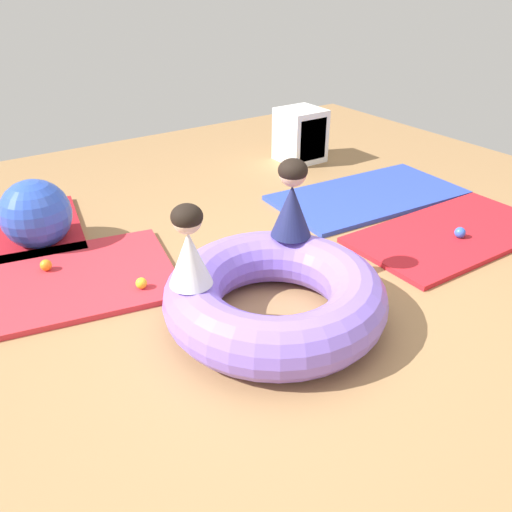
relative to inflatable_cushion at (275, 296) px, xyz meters
The scene contains 12 objects.
ground_plane 0.21m from the inflatable_cushion, 48.72° to the left, with size 8.00×8.00×0.00m, color #9E7549.
gym_mat_near_left 2.15m from the inflatable_cushion, 30.11° to the left, with size 1.75×0.92×0.04m, color #2D47B7.
gym_mat_far_right 1.86m from the inflatable_cushion, ahead, with size 1.67×0.87×0.04m, color red.
gym_mat_center_rear 1.48m from the inflatable_cushion, 128.62° to the left, with size 1.42×1.04×0.04m, color red.
inflatable_cushion is the anchor object (origin of this frame).
child_in_navy 0.65m from the inflatable_cushion, 42.11° to the left, with size 0.37×0.37×0.52m.
child_in_white 0.64m from the inflatable_cushion, 160.94° to the left, with size 0.34×0.34×0.48m.
play_ball_orange 1.66m from the inflatable_cushion, 126.93° to the left, with size 0.08×0.08×0.08m, color orange.
play_ball_blue 1.81m from the inflatable_cushion, ahead, with size 0.08×0.08×0.08m, color blue.
play_ball_yellow 0.92m from the inflatable_cushion, 126.40° to the left, with size 0.07×0.07×0.07m, color yellow.
exercise_ball_large 2.03m from the inflatable_cushion, 116.62° to the left, with size 0.53×0.53×0.53m, color blue.
storage_cube 3.02m from the inflatable_cushion, 48.51° to the left, with size 0.44×0.44×0.56m.
Camera 1 is at (-1.68, -2.24, 1.93)m, focal length 37.47 mm.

